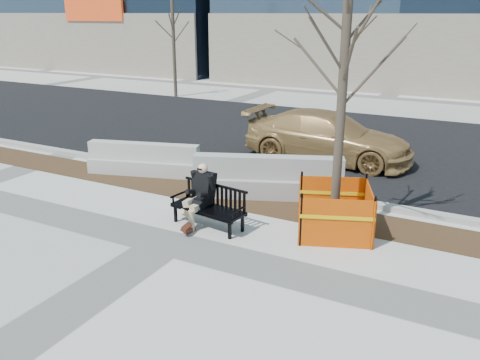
{
  "coord_description": "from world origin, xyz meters",
  "views": [
    {
      "loc": [
        5.09,
        -6.78,
        4.07
      ],
      "look_at": [
        0.69,
        1.59,
        0.86
      ],
      "focal_mm": 37.15,
      "sensor_mm": 36.0,
      "label": 1
    }
  ],
  "objects_px": {
    "sedan": "(326,160)",
    "seated_man": "(201,223)",
    "jersey_barrier_right": "(268,196)",
    "tree_fence": "(333,233)",
    "bench": "(208,226)",
    "jersey_barrier_left": "(145,174)"
  },
  "relations": [
    {
      "from": "bench",
      "to": "jersey_barrier_right",
      "type": "xyz_separation_m",
      "value": [
        0.33,
        2.11,
        0.0
      ]
    },
    {
      "from": "bench",
      "to": "jersey_barrier_right",
      "type": "distance_m",
      "value": 2.14
    },
    {
      "from": "bench",
      "to": "jersey_barrier_right",
      "type": "bearing_deg",
      "value": 89.3
    },
    {
      "from": "tree_fence",
      "to": "sedan",
      "type": "xyz_separation_m",
      "value": [
        -1.71,
        4.77,
        0.0
      ]
    },
    {
      "from": "bench",
      "to": "seated_man",
      "type": "distance_m",
      "value": 0.23
    },
    {
      "from": "tree_fence",
      "to": "jersey_barrier_right",
      "type": "relative_size",
      "value": 1.49
    },
    {
      "from": "tree_fence",
      "to": "jersey_barrier_right",
      "type": "distance_m",
      "value": 2.33
    },
    {
      "from": "seated_man",
      "to": "jersey_barrier_left",
      "type": "bearing_deg",
      "value": 154.28
    },
    {
      "from": "tree_fence",
      "to": "sedan",
      "type": "height_order",
      "value": "tree_fence"
    },
    {
      "from": "seated_man",
      "to": "sedan",
      "type": "distance_m",
      "value": 5.62
    },
    {
      "from": "jersey_barrier_left",
      "to": "jersey_barrier_right",
      "type": "relative_size",
      "value": 0.87
    },
    {
      "from": "seated_man",
      "to": "sedan",
      "type": "bearing_deg",
      "value": 90.02
    },
    {
      "from": "tree_fence",
      "to": "sedan",
      "type": "bearing_deg",
      "value": 109.74
    },
    {
      "from": "jersey_barrier_left",
      "to": "jersey_barrier_right",
      "type": "distance_m",
      "value": 3.58
    },
    {
      "from": "sedan",
      "to": "jersey_barrier_right",
      "type": "xyz_separation_m",
      "value": [
        -0.26,
        -3.53,
        0.0
      ]
    },
    {
      "from": "bench",
      "to": "sedan",
      "type": "bearing_deg",
      "value": 92.27
    },
    {
      "from": "jersey_barrier_right",
      "to": "bench",
      "type": "bearing_deg",
      "value": -120.76
    },
    {
      "from": "bench",
      "to": "jersey_barrier_right",
      "type": "relative_size",
      "value": 0.46
    },
    {
      "from": "tree_fence",
      "to": "seated_man",
      "type": "bearing_deg",
      "value": -162.55
    },
    {
      "from": "bench",
      "to": "seated_man",
      "type": "xyz_separation_m",
      "value": [
        -0.21,
        0.07,
        0.0
      ]
    },
    {
      "from": "sedan",
      "to": "seated_man",
      "type": "bearing_deg",
      "value": 173.39
    },
    {
      "from": "sedan",
      "to": "jersey_barrier_right",
      "type": "height_order",
      "value": "sedan"
    }
  ]
}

